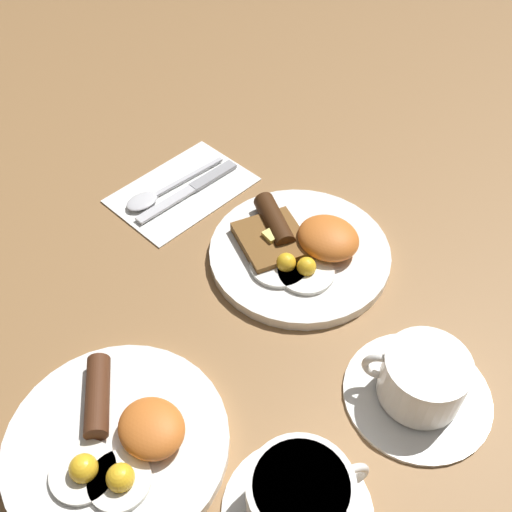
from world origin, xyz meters
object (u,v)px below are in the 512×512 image
(breakfast_plate_far, at_px, (119,441))
(teacup_near, at_px, (421,382))
(teacup_far, at_px, (300,501))
(breakfast_plate_near, at_px, (300,249))
(knife, at_px, (193,188))
(spoon, at_px, (152,196))

(breakfast_plate_far, distance_m, teacup_near, 0.31)
(breakfast_plate_far, relative_size, teacup_far, 1.58)
(breakfast_plate_near, bearing_deg, teacup_far, 130.06)
(teacup_near, distance_m, knife, 0.42)
(breakfast_plate_far, bearing_deg, spoon, -45.20)
(knife, bearing_deg, breakfast_plate_near, 94.36)
(knife, bearing_deg, spoon, -25.57)
(knife, bearing_deg, teacup_near, 83.94)
(knife, xyz_separation_m, spoon, (0.03, 0.05, 0.00))
(teacup_far, distance_m, spoon, 0.47)
(teacup_far, bearing_deg, knife, -30.88)
(breakfast_plate_near, distance_m, teacup_near, 0.23)
(breakfast_plate_far, xyz_separation_m, teacup_near, (-0.19, -0.25, 0.02))
(breakfast_plate_near, relative_size, teacup_near, 1.47)
(breakfast_plate_near, bearing_deg, spoon, 14.89)
(breakfast_plate_near, distance_m, breakfast_plate_far, 0.32)
(breakfast_plate_near, distance_m, teacup_far, 0.33)
(spoon, bearing_deg, knife, 156.86)
(breakfast_plate_near, height_order, teacup_near, teacup_near)
(breakfast_plate_far, xyz_separation_m, spoon, (0.26, -0.26, -0.00))
(knife, distance_m, spoon, 0.06)
(breakfast_plate_near, relative_size, breakfast_plate_far, 1.03)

